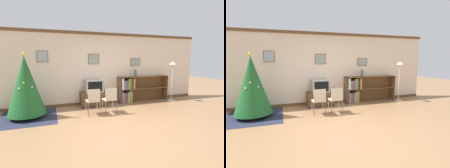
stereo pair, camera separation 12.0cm
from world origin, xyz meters
TOP-DOWN VIEW (x-y plane):
  - ground_plane at (0.00, 0.00)m, footprint 24.00×24.00m
  - wall_back at (-0.00, 2.59)m, footprint 8.99×0.11m
  - area_rug at (-2.31, 1.64)m, footprint 1.63×1.72m
  - christmas_tree at (-2.31, 1.64)m, footprint 1.06×1.06m
  - tv_console at (-0.16, 2.27)m, footprint 0.97×0.50m
  - television at (-0.16, 2.27)m, footprint 0.62×0.49m
  - folding_chair_left at (-0.43, 1.20)m, footprint 0.40×0.40m
  - folding_chair_right at (0.12, 1.20)m, footprint 0.40×0.40m
  - bookshelf at (1.55, 2.35)m, footprint 2.16×0.36m
  - vase at (1.57, 2.34)m, footprint 0.10×0.10m
  - standing_lamp at (3.06, 1.96)m, footprint 0.28×0.28m

SIDE VIEW (x-z plane):
  - ground_plane at x=0.00m, z-range 0.00..0.00m
  - area_rug at x=-2.31m, z-range 0.00..0.01m
  - tv_console at x=-0.16m, z-range 0.00..0.52m
  - folding_chair_left at x=-0.43m, z-range 0.06..0.88m
  - folding_chair_right at x=0.12m, z-range 0.06..0.88m
  - bookshelf at x=1.55m, z-range -0.01..1.02m
  - television at x=-0.16m, z-range 0.52..0.98m
  - christmas_tree at x=-2.31m, z-range 0.00..1.90m
  - vase at x=1.57m, z-range 1.03..1.30m
  - standing_lamp at x=3.06m, z-range 0.43..2.06m
  - wall_back at x=0.00m, z-range 0.00..2.70m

